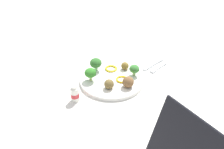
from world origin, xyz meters
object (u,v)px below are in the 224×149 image
object	(u,v)px
plate	(112,80)
meatball_near_rim	(109,84)
yogurt_bottle	(75,94)
pepper_ring_mid_right	(122,79)
broccoli_floret_far_rim	(134,69)
broccoli_floret_back_right	(90,73)
broccoli_floret_back_left	(96,63)
meatball_far_rim	(125,66)
knife	(152,65)
pepper_ring_front_left	(111,69)
napkin	(156,67)
meatball_mid_right	(128,82)
fork	(158,68)

from	to	relation	value
plate	meatball_near_rim	xyz separation A→B (m)	(0.05, 0.05, 0.03)
meatball_near_rim	yogurt_bottle	world-z (taller)	yogurt_bottle
pepper_ring_mid_right	yogurt_bottle	xyz separation A→B (m)	(0.22, -0.02, 0.01)
broccoli_floret_far_rim	pepper_ring_mid_right	xyz separation A→B (m)	(0.07, -0.00, -0.03)
broccoli_floret_back_right	plate	bearing A→B (deg)	152.36
broccoli_floret_back_left	meatball_far_rim	world-z (taller)	broccoli_floret_back_left
knife	broccoli_floret_back_left	bearing A→B (deg)	-23.85
meatball_near_rim	pepper_ring_front_left	world-z (taller)	meatball_near_rim
napkin	broccoli_floret_back_left	bearing A→B (deg)	-26.28
broccoli_floret_back_left	yogurt_bottle	world-z (taller)	broccoli_floret_back_left
meatball_near_rim	yogurt_bottle	size ratio (longest dim) A/B	0.59
broccoli_floret_back_left	knife	distance (m)	0.28
plate	knife	xyz separation A→B (m)	(-0.23, 0.02, -0.00)
yogurt_bottle	napkin	bearing A→B (deg)	178.04
broccoli_floret_back_left	meatball_mid_right	world-z (taller)	broccoli_floret_back_left
broccoli_floret_far_rim	knife	xyz separation A→B (m)	(-0.14, -0.03, -0.04)
broccoli_floret_back_right	pepper_ring_mid_right	distance (m)	0.14
broccoli_floret_back_left	napkin	distance (m)	0.30
meatball_far_rim	meatball_mid_right	distance (m)	0.14
broccoli_floret_far_rim	napkin	world-z (taller)	broccoli_floret_far_rim
broccoli_floret_far_rim	meatball_mid_right	world-z (taller)	broccoli_floret_far_rim
meatball_mid_right	knife	distance (m)	0.23
meatball_mid_right	fork	world-z (taller)	meatball_mid_right
plate	pepper_ring_front_left	distance (m)	0.07
plate	pepper_ring_front_left	bearing A→B (deg)	-123.59
meatball_near_rim	knife	distance (m)	0.29
plate	fork	bearing A→B (deg)	167.72
broccoli_floret_far_rim	meatball_near_rim	distance (m)	0.15
broccoli_floret_back_right	knife	distance (m)	0.32
broccoli_floret_back_right	napkin	size ratio (longest dim) A/B	0.34
meatball_far_rim	broccoli_floret_back_left	bearing A→B (deg)	-32.78
meatball_far_rim	meatball_near_rim	bearing A→B (deg)	26.97
broccoli_floret_back_right	meatball_far_rim	bearing A→B (deg)	173.89
meatball_far_rim	fork	xyz separation A→B (m)	(-0.14, 0.08, -0.03)
meatball_near_rim	yogurt_bottle	bearing A→B (deg)	-12.86
meatball_far_rim	meatball_near_rim	distance (m)	0.16
broccoli_floret_back_left	broccoli_floret_back_right	distance (m)	0.08
pepper_ring_mid_right	yogurt_bottle	bearing A→B (deg)	-4.94
meatball_far_rim	pepper_ring_front_left	world-z (taller)	meatball_far_rim
plate	pepper_ring_mid_right	distance (m)	0.05
plate	meatball_mid_right	bearing A→B (deg)	100.38
pepper_ring_mid_right	knife	size ratio (longest dim) A/B	0.36
meatball_near_rim	knife	bearing A→B (deg)	-173.09
fork	knife	bearing A→B (deg)	-86.86
broccoli_floret_back_right	yogurt_bottle	world-z (taller)	broccoli_floret_back_right
broccoli_floret_back_left	meatball_near_rim	xyz separation A→B (m)	(0.03, 0.15, -0.02)
broccoli_floret_back_left	fork	size ratio (longest dim) A/B	0.50
meatball_near_rim	pepper_ring_front_left	size ratio (longest dim) A/B	0.72
meatball_far_rim	meatball_near_rim	world-z (taller)	meatball_near_rim
broccoli_floret_back_right	meatball_mid_right	xyz separation A→B (m)	(-0.10, 0.13, -0.01)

